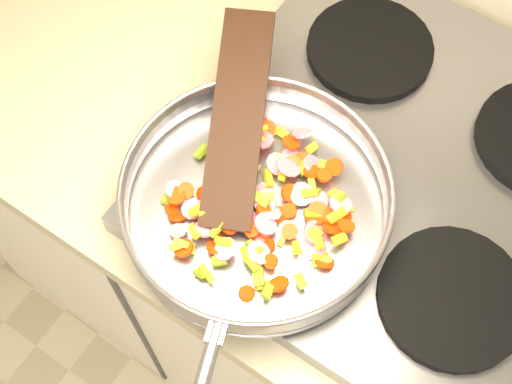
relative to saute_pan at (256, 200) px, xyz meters
The scene contains 7 objects.
cooktop 0.23m from the saute_pan, 54.24° to the left, with size 0.60×0.60×0.04m, color #939399.
grate_fl 0.06m from the saute_pan, 103.28° to the left, with size 0.19×0.19×0.02m, color black.
grate_fr 0.28m from the saute_pan, ahead, with size 0.19×0.19×0.02m, color black.
grate_bl 0.32m from the saute_pan, 91.73° to the left, with size 0.19×0.19×0.02m, color black.
saute_pan is the anchor object (origin of this frame).
vegetable_heap 0.02m from the saute_pan, 68.33° to the left, with size 0.25×0.26×0.05m.
wooden_spatula 0.11m from the saute_pan, 136.47° to the left, with size 0.30×0.07×0.01m, color black.
Camera 1 is at (-0.61, 1.15, 1.81)m, focal length 50.00 mm.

